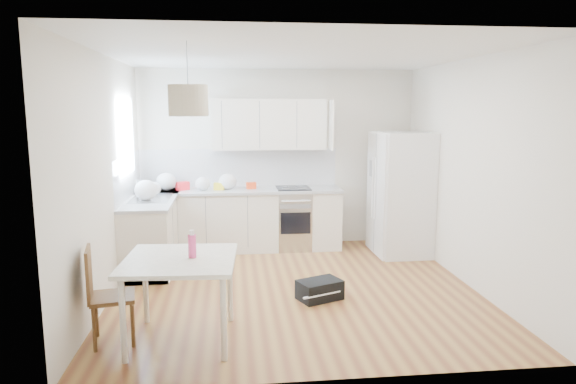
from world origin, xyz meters
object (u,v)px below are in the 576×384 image
object	(u,v)px
dining_chair	(113,295)
dining_table	(180,267)
gym_bag	(320,290)
refrigerator	(401,193)

from	to	relation	value
dining_chair	dining_table	bearing A→B (deg)	-13.38
dining_chair	gym_bag	distance (m)	2.24
dining_table	dining_chair	distance (m)	0.66
dining_chair	gym_bag	xyz separation A→B (m)	(2.04, 0.84, -0.34)
refrigerator	dining_chair	xyz separation A→B (m)	(-3.54, -2.57, -0.44)
gym_bag	dining_chair	bearing A→B (deg)	179.70
dining_table	gym_bag	xyz separation A→B (m)	(1.43, 0.87, -0.59)
gym_bag	refrigerator	bearing A→B (deg)	26.27
refrigerator	gym_bag	size ratio (longest dim) A/B	3.79
refrigerator	dining_table	size ratio (longest dim) A/B	1.70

